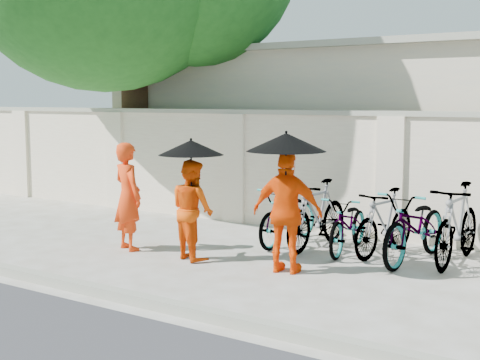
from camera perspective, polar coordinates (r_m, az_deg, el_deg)
The scene contains 15 objects.
ground at distance 9.44m, azimuth -5.91°, elevation -7.02°, with size 80.00×80.00×0.00m, color beige.
kerb at distance 8.23m, azimuth -13.58°, elevation -8.83°, with size 40.00×0.16×0.12m, color gray.
compound_wall at distance 11.41m, azimuth 8.29°, elevation 0.47°, with size 20.00×0.30×2.00m, color #EEE0C3.
building_behind at distance 14.58m, azimuth 18.39°, elevation 3.94°, with size 14.00×6.00×3.20m, color beige.
monk_left at distance 10.18m, azimuth -9.54°, elevation -1.39°, with size 0.59×0.39×1.63m, color #EC370C.
monk_center at distance 9.49m, azimuth -4.09°, elevation -2.52°, with size 0.69×0.54×1.43m, color #E64705.
parasol_center at distance 9.29m, azimuth -4.20°, elevation 2.78°, with size 0.91×0.91×0.90m.
monk_right at distance 8.72m, azimuth 4.06°, elevation -2.76°, with size 0.94×0.39×1.60m, color #F64704.
parasol_right at distance 8.53m, azimuth 3.96°, elevation 3.24°, with size 1.03×1.03×0.93m.
bike_0 at distance 10.52m, azimuth 4.21°, elevation -3.02°, with size 0.60×1.73×0.91m, color #9291A8.
bike_1 at distance 10.23m, azimuth 6.59°, elevation -2.94°, with size 0.49×1.74×1.05m, color #9291A8.
bike_2 at distance 10.05m, azimuth 9.28°, elevation -3.73°, with size 0.57×1.62×0.85m, color #9291A8.
bike_3 at distance 9.92m, azimuth 12.23°, elevation -3.57°, with size 0.46×1.62×0.97m, color #9291A8.
bike_4 at distance 9.61m, azimuth 14.78°, elevation -3.84°, with size 0.68×1.94×1.02m, color #9291A8.
bike_5 at distance 9.63m, azimuth 18.06°, elevation -3.62°, with size 0.53×1.87×1.12m, color #9291A8.
Camera 1 is at (5.86, -7.04, 2.26)m, focal length 50.00 mm.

